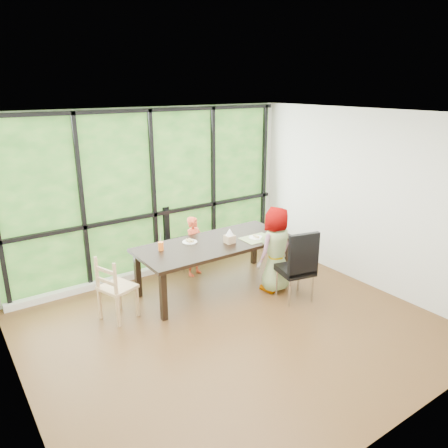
% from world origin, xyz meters
% --- Properties ---
extents(ground, '(5.00, 5.00, 0.00)m').
position_xyz_m(ground, '(0.00, 0.00, 0.00)').
color(ground, black).
rests_on(ground, ground).
extents(back_wall, '(5.00, 0.00, 5.00)m').
position_xyz_m(back_wall, '(0.00, 2.25, 1.35)').
color(back_wall, silver).
rests_on(back_wall, ground).
extents(foliage_backdrop, '(4.80, 0.02, 2.65)m').
position_xyz_m(foliage_backdrop, '(0.00, 2.23, 1.35)').
color(foliage_backdrop, '#21491B').
rests_on(foliage_backdrop, back_wall).
extents(window_mullions, '(4.80, 0.06, 2.65)m').
position_xyz_m(window_mullions, '(0.00, 2.19, 1.35)').
color(window_mullions, black).
rests_on(window_mullions, back_wall).
extents(window_sill, '(4.80, 0.12, 0.10)m').
position_xyz_m(window_sill, '(0.00, 2.15, 0.05)').
color(window_sill, silver).
rests_on(window_sill, ground).
extents(dining_table, '(2.49, 1.27, 0.75)m').
position_xyz_m(dining_table, '(0.45, 1.10, 0.38)').
color(dining_table, black).
rests_on(dining_table, ground).
extents(chair_window_leather, '(0.59, 0.59, 1.08)m').
position_xyz_m(chair_window_leather, '(0.45, 2.12, 0.54)').
color(chair_window_leather, black).
rests_on(chair_window_leather, ground).
extents(chair_interior_leather, '(0.55, 0.55, 1.08)m').
position_xyz_m(chair_interior_leather, '(1.20, 0.13, 0.54)').
color(chair_interior_leather, black).
rests_on(chair_interior_leather, ground).
extents(chair_end_beech, '(0.52, 0.53, 0.90)m').
position_xyz_m(chair_end_beech, '(-1.12, 1.09, 0.45)').
color(chair_end_beech, tan).
rests_on(chair_end_beech, ground).
extents(child_toddler, '(0.43, 0.35, 1.00)m').
position_xyz_m(child_toddler, '(0.45, 1.71, 0.50)').
color(child_toddler, '#DF492A').
rests_on(child_toddler, ground).
extents(child_older, '(0.70, 0.52, 1.32)m').
position_xyz_m(child_older, '(1.16, 0.53, 0.66)').
color(child_older, gray).
rests_on(child_older, ground).
extents(placemat, '(0.48, 0.35, 0.01)m').
position_xyz_m(placemat, '(1.08, 0.86, 0.75)').
color(placemat, tan).
rests_on(placemat, dining_table).
extents(plate_far, '(0.23, 0.23, 0.01)m').
position_xyz_m(plate_far, '(0.14, 1.31, 0.76)').
color(plate_far, white).
rests_on(plate_far, dining_table).
extents(plate_near, '(0.23, 0.23, 0.01)m').
position_xyz_m(plate_near, '(1.08, 0.89, 0.76)').
color(plate_near, white).
rests_on(plate_near, dining_table).
extents(orange_cup, '(0.08, 0.08, 0.13)m').
position_xyz_m(orange_cup, '(-0.36, 1.28, 0.81)').
color(orange_cup, orange).
rests_on(orange_cup, dining_table).
extents(green_cup, '(0.08, 0.08, 0.13)m').
position_xyz_m(green_cup, '(1.42, 0.79, 0.82)').
color(green_cup, green).
rests_on(green_cup, dining_table).
extents(white_mug, '(0.09, 0.09, 0.09)m').
position_xyz_m(white_mug, '(1.59, 1.17, 0.79)').
color(white_mug, white).
rests_on(white_mug, dining_table).
extents(tissue_box, '(0.14, 0.14, 0.12)m').
position_xyz_m(tissue_box, '(0.62, 0.96, 0.81)').
color(tissue_box, tan).
rests_on(tissue_box, dining_table).
extents(crepe_rolls_far, '(0.10, 0.12, 0.04)m').
position_xyz_m(crepe_rolls_far, '(0.14, 1.31, 0.78)').
color(crepe_rolls_far, tan).
rests_on(crepe_rolls_far, plate_far).
extents(crepe_rolls_near, '(0.05, 0.12, 0.04)m').
position_xyz_m(crepe_rolls_near, '(1.08, 0.89, 0.78)').
color(crepe_rolls_near, tan).
rests_on(crepe_rolls_near, plate_near).
extents(straw_white, '(0.01, 0.04, 0.20)m').
position_xyz_m(straw_white, '(-0.36, 1.28, 0.92)').
color(straw_white, white).
rests_on(straw_white, orange_cup).
extents(straw_pink, '(0.01, 0.04, 0.20)m').
position_xyz_m(straw_pink, '(1.42, 0.79, 0.92)').
color(straw_pink, pink).
rests_on(straw_pink, green_cup).
extents(tissue, '(0.12, 0.12, 0.11)m').
position_xyz_m(tissue, '(0.62, 0.96, 0.92)').
color(tissue, white).
rests_on(tissue, tissue_box).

